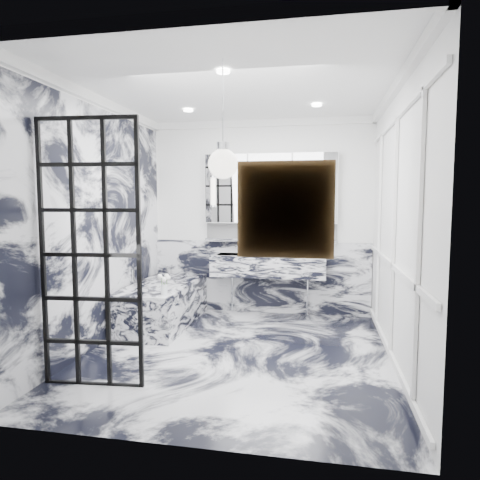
% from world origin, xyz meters
% --- Properties ---
extents(floor, '(3.60, 3.60, 0.00)m').
position_xyz_m(floor, '(0.00, 0.00, 0.00)').
color(floor, silver).
rests_on(floor, ground).
extents(ceiling, '(3.60, 3.60, 0.00)m').
position_xyz_m(ceiling, '(0.00, 0.00, 2.80)').
color(ceiling, white).
rests_on(ceiling, wall_back).
extents(wall_back, '(3.60, 0.00, 3.60)m').
position_xyz_m(wall_back, '(0.00, 1.80, 1.40)').
color(wall_back, white).
rests_on(wall_back, floor).
extents(wall_front, '(3.60, 0.00, 3.60)m').
position_xyz_m(wall_front, '(0.00, -1.80, 1.40)').
color(wall_front, white).
rests_on(wall_front, floor).
extents(wall_left, '(0.00, 3.60, 3.60)m').
position_xyz_m(wall_left, '(-1.60, 0.00, 1.40)').
color(wall_left, white).
rests_on(wall_left, floor).
extents(wall_right, '(0.00, 3.60, 3.60)m').
position_xyz_m(wall_right, '(1.60, 0.00, 1.40)').
color(wall_right, white).
rests_on(wall_right, floor).
extents(marble_clad_back, '(3.18, 0.05, 1.05)m').
position_xyz_m(marble_clad_back, '(0.00, 1.78, 0.53)').
color(marble_clad_back, silver).
rests_on(marble_clad_back, floor).
extents(marble_clad_left, '(0.02, 3.56, 2.68)m').
position_xyz_m(marble_clad_left, '(-1.59, 0.00, 1.34)').
color(marble_clad_left, silver).
rests_on(marble_clad_left, floor).
extents(panel_molding, '(0.03, 3.40, 2.30)m').
position_xyz_m(panel_molding, '(1.58, 0.00, 1.30)').
color(panel_molding, white).
rests_on(panel_molding, floor).
extents(soap_bottle_a, '(0.11, 0.11, 0.23)m').
position_xyz_m(soap_bottle_a, '(0.44, 1.71, 1.21)').
color(soap_bottle_a, '#8C5919').
rests_on(soap_bottle_a, ledge).
extents(soap_bottle_b, '(0.09, 0.09, 0.18)m').
position_xyz_m(soap_bottle_b, '(0.60, 1.71, 1.18)').
color(soap_bottle_b, '#4C4C51').
rests_on(soap_bottle_b, ledge).
extents(soap_bottle_c, '(0.16, 0.16, 0.16)m').
position_xyz_m(soap_bottle_c, '(0.70, 1.71, 1.17)').
color(soap_bottle_c, silver).
rests_on(soap_bottle_c, ledge).
extents(face_pot, '(0.14, 0.14, 0.14)m').
position_xyz_m(face_pot, '(0.16, 1.71, 1.17)').
color(face_pot, white).
rests_on(face_pot, ledge).
extents(amber_bottle, '(0.04, 0.04, 0.10)m').
position_xyz_m(amber_bottle, '(0.21, 1.71, 1.14)').
color(amber_bottle, '#8C5919').
rests_on(amber_bottle, ledge).
extents(flower_vase, '(0.08, 0.08, 0.12)m').
position_xyz_m(flower_vase, '(-0.91, 0.26, 0.61)').
color(flower_vase, silver).
rests_on(flower_vase, bathtub).
extents(crittall_door, '(0.88, 0.11, 2.34)m').
position_xyz_m(crittall_door, '(-1.10, -1.01, 1.17)').
color(crittall_door, black).
rests_on(crittall_door, floor).
extents(artwork, '(0.50, 0.05, 0.50)m').
position_xyz_m(artwork, '(0.66, -1.76, 1.59)').
color(artwork, orange).
rests_on(artwork, wall_front).
extents(pendant_light, '(0.24, 0.24, 0.24)m').
position_xyz_m(pendant_light, '(0.10, -1.05, 1.93)').
color(pendant_light, white).
rests_on(pendant_light, ceiling).
extents(trough_sink, '(1.60, 0.45, 0.30)m').
position_xyz_m(trough_sink, '(0.15, 1.55, 0.73)').
color(trough_sink, silver).
rests_on(trough_sink, wall_back).
extents(ledge, '(1.90, 0.14, 0.04)m').
position_xyz_m(ledge, '(0.15, 1.72, 1.07)').
color(ledge, silver).
rests_on(ledge, wall_back).
extents(subway_tile, '(1.90, 0.03, 0.23)m').
position_xyz_m(subway_tile, '(0.15, 1.78, 1.21)').
color(subway_tile, white).
rests_on(subway_tile, wall_back).
extents(mirror_cabinet, '(1.90, 0.16, 1.00)m').
position_xyz_m(mirror_cabinet, '(0.15, 1.73, 1.82)').
color(mirror_cabinet, white).
rests_on(mirror_cabinet, wall_back).
extents(sconce_left, '(0.07, 0.07, 0.40)m').
position_xyz_m(sconce_left, '(-0.67, 1.63, 1.78)').
color(sconce_left, white).
rests_on(sconce_left, mirror_cabinet).
extents(sconce_right, '(0.07, 0.07, 0.40)m').
position_xyz_m(sconce_right, '(0.97, 1.63, 1.78)').
color(sconce_right, white).
rests_on(sconce_right, mirror_cabinet).
extents(bathtub, '(0.75, 1.65, 0.55)m').
position_xyz_m(bathtub, '(-1.18, 0.90, 0.28)').
color(bathtub, silver).
rests_on(bathtub, floor).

